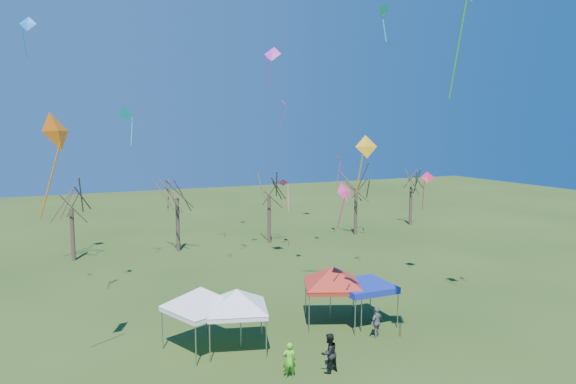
# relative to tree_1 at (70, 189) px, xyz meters

# --- Properties ---
(ground) EXTENTS (140.00, 140.00, 0.00)m
(ground) POSITION_rel_tree_1_xyz_m (10.77, -24.65, -5.79)
(ground) COLOR #2B4415
(ground) RESTS_ON ground
(tree_1) EXTENTS (3.42, 3.42, 7.54)m
(tree_1) POSITION_rel_tree_1_xyz_m (0.00, 0.00, 0.00)
(tree_1) COLOR #3D2D21
(tree_1) RESTS_ON ground
(tree_2) EXTENTS (3.71, 3.71, 8.18)m
(tree_2) POSITION_rel_tree_1_xyz_m (8.40, -0.27, 0.50)
(tree_2) COLOR #3D2D21
(tree_2) RESTS_ON ground
(tree_3) EXTENTS (3.59, 3.59, 7.91)m
(tree_3) POSITION_rel_tree_1_xyz_m (16.80, -0.60, 0.29)
(tree_3) COLOR #3D2D21
(tree_3) RESTS_ON ground
(tree_4) EXTENTS (3.58, 3.58, 7.89)m
(tree_4) POSITION_rel_tree_1_xyz_m (26.12, -0.65, 0.27)
(tree_4) COLOR #3D2D21
(tree_4) RESTS_ON ground
(tree_5) EXTENTS (3.39, 3.39, 7.46)m
(tree_5) POSITION_rel_tree_1_xyz_m (34.49, 1.42, -0.06)
(tree_5) COLOR #3D2D21
(tree_5) RESTS_ON ground
(tent_white_west) EXTENTS (3.74, 3.74, 3.56)m
(tent_white_west) POSITION_rel_tree_1_xyz_m (5.10, -20.61, -2.92)
(tent_white_west) COLOR gray
(tent_white_west) RESTS_ON ground
(tent_white_mid) EXTENTS (3.75, 3.75, 3.45)m
(tent_white_mid) POSITION_rel_tree_1_xyz_m (6.65, -21.33, -3.01)
(tent_white_mid) COLOR gray
(tent_white_mid) RESTS_ON ground
(tent_red) EXTENTS (3.83, 3.83, 3.65)m
(tent_red) POSITION_rel_tree_1_xyz_m (12.48, -20.28, -2.84)
(tent_red) COLOR gray
(tent_red) RESTS_ON ground
(tent_blue) EXTENTS (2.85, 2.85, 2.23)m
(tent_blue) POSITION_rel_tree_1_xyz_m (13.99, -21.02, -3.74)
(tent_blue) COLOR gray
(tent_blue) RESTS_ON ground
(person_grey) EXTENTS (1.01, 0.68, 1.59)m
(person_grey) POSITION_rel_tree_1_xyz_m (13.56, -22.96, -5.00)
(person_grey) COLOR slate
(person_grey) RESTS_ON ground
(person_green) EXTENTS (0.65, 0.51, 1.57)m
(person_green) POSITION_rel_tree_1_xyz_m (7.73, -25.02, -5.00)
(person_green) COLOR #5DD722
(person_green) RESTS_ON ground
(person_dark) EXTENTS (0.99, 0.85, 1.75)m
(person_dark) POSITION_rel_tree_1_xyz_m (9.52, -25.27, -4.92)
(person_dark) COLOR black
(person_dark) RESTS_ON ground
(kite_1) EXTENTS (1.06, 0.73, 2.18)m
(kite_1) POSITION_rel_tree_1_xyz_m (11.54, -22.99, 1.77)
(kite_1) COLOR #DF3170
(kite_1) RESTS_ON ground
(kite_14) EXTENTS (1.50, 1.61, 4.20)m
(kite_14) POSITION_rel_tree_1_xyz_m (-0.81, -21.95, 4.67)
(kite_14) COLOR orange
(kite_14) RESTS_ON ground
(kite_11) EXTENTS (1.37, 1.33, 2.62)m
(kite_11) POSITION_rel_tree_1_xyz_m (12.73, -11.31, 9.77)
(kite_11) COLOR #E132AD
(kite_11) RESTS_ON ground
(kite_2) EXTENTS (1.25, 0.88, 2.83)m
(kite_2) POSITION_rel_tree_1_xyz_m (-2.19, -4.00, 11.82)
(kite_2) COLOR blue
(kite_2) RESTS_ON ground
(kite_19) EXTENTS (0.98, 1.04, 2.30)m
(kite_19) POSITION_rel_tree_1_xyz_m (15.60, -6.81, 6.73)
(kite_19) COLOR purple
(kite_19) RESTS_ON ground
(kite_18) EXTENTS (0.99, 0.80, 2.18)m
(kite_18) POSITION_rel_tree_1_xyz_m (16.85, -18.12, 11.57)
(kite_18) COLOR #0ED2B0
(kite_18) RESTS_ON ground
(kite_13) EXTENTS (1.22, 0.95, 2.86)m
(kite_13) POSITION_rel_tree_1_xyz_m (3.89, -4.74, 5.82)
(kite_13) COLOR #0CA4B5
(kite_13) RESTS_ON ground
(kite_17) EXTENTS (1.06, 0.95, 2.72)m
(kite_17) POSITION_rel_tree_1_xyz_m (22.17, -16.09, 1.43)
(kite_17) COLOR red
(kite_17) RESTS_ON ground
(kite_22) EXTENTS (1.08, 1.01, 2.86)m
(kite_22) POSITION_rel_tree_1_xyz_m (16.80, -3.92, 0.10)
(kite_22) COLOR #F63687
(kite_22) RESTS_ON ground
(kite_12) EXTENTS (0.97, 1.21, 3.33)m
(kite_12) POSITION_rel_tree_1_xyz_m (23.68, -1.30, 1.87)
(kite_12) COLOR #EA163E
(kite_12) RESTS_ON ground
(kite_27) EXTENTS (1.05, 0.68, 2.55)m
(kite_27) POSITION_rel_tree_1_xyz_m (11.36, -25.10, 3.98)
(kite_27) COLOR #FEAD1A
(kite_27) RESTS_ON ground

